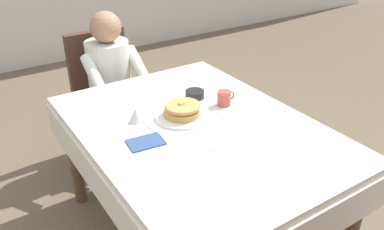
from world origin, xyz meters
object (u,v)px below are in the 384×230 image
object	(u,v)px
plate_breakfast	(182,116)
cup_coffee	(224,98)
knife_right_of_plate	(213,109)
spoon_near_edge	(222,144)
bowl_butter	(195,94)
chair_diner	(105,87)
fork_left_of_plate	(152,129)
breakfast_stack	(182,110)
syrup_pitcher	(136,115)
diner_person	(112,76)
dining_table_main	(197,141)

from	to	relation	value
plate_breakfast	cup_coffee	bearing A→B (deg)	-0.89
cup_coffee	knife_right_of_plate	size ratio (longest dim) A/B	0.57
spoon_near_edge	bowl_butter	bearing A→B (deg)	55.11
chair_diner	fork_left_of_plate	xyz separation A→B (m)	(-0.17, -1.07, 0.21)
fork_left_of_plate	breakfast_stack	bearing A→B (deg)	-87.39
plate_breakfast	fork_left_of_plate	xyz separation A→B (m)	(-0.19, -0.02, -0.01)
syrup_pitcher	cup_coffee	bearing A→B (deg)	-10.92
plate_breakfast	breakfast_stack	bearing A→B (deg)	-37.06
diner_person	fork_left_of_plate	xyz separation A→B (m)	(-0.17, -0.91, 0.07)
chair_diner	breakfast_stack	distance (m)	1.08
diner_person	bowl_butter	size ratio (longest dim) A/B	10.18
diner_person	cup_coffee	world-z (taller)	diner_person
spoon_near_edge	diner_person	bearing A→B (deg)	76.29
knife_right_of_plate	chair_diner	bearing A→B (deg)	11.05
diner_person	fork_left_of_plate	world-z (taller)	diner_person
cup_coffee	knife_right_of_plate	xyz separation A→B (m)	(-0.09, -0.02, -0.04)
bowl_butter	knife_right_of_plate	xyz separation A→B (m)	(-0.00, -0.18, -0.02)
diner_person	knife_right_of_plate	size ratio (longest dim) A/B	5.60
cup_coffee	spoon_near_edge	world-z (taller)	cup_coffee
knife_right_of_plate	spoon_near_edge	size ratio (longest dim) A/B	1.33
knife_right_of_plate	diner_person	bearing A→B (deg)	12.91
dining_table_main	cup_coffee	bearing A→B (deg)	23.99
syrup_pitcher	fork_left_of_plate	size ratio (longest dim) A/B	0.44
plate_breakfast	breakfast_stack	xyz separation A→B (m)	(0.00, -0.00, 0.04)
bowl_butter	syrup_pitcher	world-z (taller)	syrup_pitcher
plate_breakfast	bowl_butter	bearing A→B (deg)	40.60
cup_coffee	knife_right_of_plate	distance (m)	0.10
plate_breakfast	syrup_pitcher	distance (m)	0.24
diner_person	plate_breakfast	distance (m)	0.90
diner_person	plate_breakfast	size ratio (longest dim) A/B	4.00
plate_breakfast	breakfast_stack	distance (m)	0.04
chair_diner	bowl_butter	size ratio (longest dim) A/B	8.45
plate_breakfast	cup_coffee	xyz separation A→B (m)	(0.28, -0.00, 0.03)
syrup_pitcher	diner_person	bearing A→B (deg)	76.06
dining_table_main	knife_right_of_plate	bearing A→B (deg)	30.08
dining_table_main	chair_diner	bearing A→B (deg)	92.04
breakfast_stack	spoon_near_edge	distance (m)	0.34
plate_breakfast	diner_person	bearing A→B (deg)	91.49
breakfast_stack	cup_coffee	size ratio (longest dim) A/B	1.77
diner_person	syrup_pitcher	bearing A→B (deg)	76.06
chair_diner	breakfast_stack	bearing A→B (deg)	91.31
chair_diner	diner_person	xyz separation A→B (m)	(-0.00, -0.16, 0.14)
plate_breakfast	knife_right_of_plate	bearing A→B (deg)	-6.01
chair_diner	cup_coffee	xyz separation A→B (m)	(0.30, -1.05, 0.25)
diner_person	plate_breakfast	xyz separation A→B (m)	(0.02, -0.89, 0.08)
knife_right_of_plate	fork_left_of_plate	bearing A→B (deg)	89.78
breakfast_stack	fork_left_of_plate	world-z (taller)	breakfast_stack
chair_diner	bowl_butter	bearing A→B (deg)	103.54
chair_diner	knife_right_of_plate	bearing A→B (deg)	101.27
bowl_butter	knife_right_of_plate	world-z (taller)	bowl_butter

